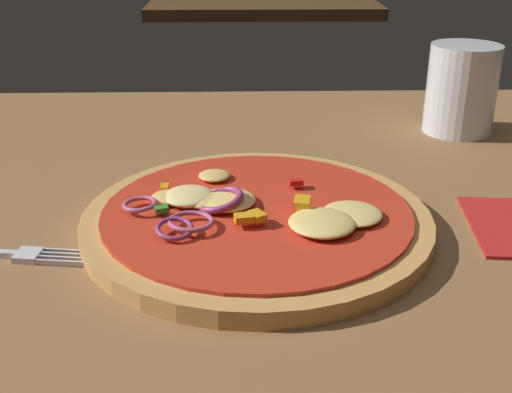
{
  "coord_description": "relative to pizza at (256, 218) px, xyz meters",
  "views": [
    {
      "loc": [
        -0.04,
        -0.5,
        0.27
      ],
      "look_at": [
        -0.03,
        -0.01,
        0.05
      ],
      "focal_mm": 45.14,
      "sensor_mm": 36.0,
      "label": 1
    }
  ],
  "objects": [
    {
      "name": "pizza",
      "position": [
        0.0,
        0.0,
        0.0
      ],
      "size": [
        0.28,
        0.28,
        0.03
      ],
      "color": "tan",
      "rests_on": "dining_table"
    },
    {
      "name": "beer_glass",
      "position": [
        0.24,
        0.25,
        0.04
      ],
      "size": [
        0.08,
        0.08,
        0.1
      ],
      "color": "silver",
      "rests_on": "dining_table"
    },
    {
      "name": "dining_table",
      "position": [
        0.03,
        0.03,
        -0.03
      ],
      "size": [
        1.31,
        0.81,
        0.03
      ],
      "color": "brown",
      "rests_on": "ground"
    },
    {
      "name": "background_table",
      "position": [
        0.06,
        1.52,
        -0.03
      ],
      "size": [
        0.65,
        0.52,
        0.03
      ],
      "color": "#4C301C",
      "rests_on": "ground"
    }
  ]
}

